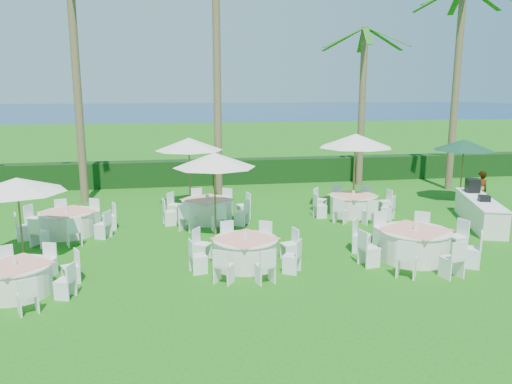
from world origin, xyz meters
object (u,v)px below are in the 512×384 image
(banquet_table_a, at_px, (16,279))
(umbrella_d, at_px, (356,141))
(banquet_table_d, at_px, (68,222))
(banquet_table_e, at_px, (207,210))
(umbrella_a, at_px, (17,185))
(banquet_table_b, at_px, (245,251))
(banquet_table_f, at_px, (353,204))
(buffet_table, at_px, (479,210))
(umbrella_c, at_px, (189,144))
(umbrella_green, at_px, (464,145))
(staff_person, at_px, (480,191))
(banquet_table_c, at_px, (414,244))
(umbrella_b, at_px, (214,160))

(banquet_table_a, distance_m, umbrella_d, 12.34)
(banquet_table_d, height_order, umbrella_d, umbrella_d)
(banquet_table_e, distance_m, umbrella_a, 6.42)
(banquet_table_b, xyz_separation_m, banquet_table_f, (4.75, 4.71, 0.01))
(banquet_table_f, distance_m, buffet_table, 4.31)
(banquet_table_e, xyz_separation_m, umbrella_c, (-0.51, 2.03, 2.11))
(banquet_table_d, xyz_separation_m, umbrella_green, (15.11, 2.23, 1.97))
(staff_person, bearing_deg, banquet_table_f, -2.35)
(umbrella_green, bearing_deg, umbrella_a, -163.95)
(banquet_table_b, xyz_separation_m, umbrella_a, (-5.91, 1.52, 1.68))
(banquet_table_a, bearing_deg, staff_person, 19.52)
(banquet_table_f, bearing_deg, umbrella_a, -163.34)
(banquet_table_e, height_order, buffet_table, buffet_table)
(buffet_table, bearing_deg, banquet_table_c, -142.69)
(banquet_table_b, distance_m, staff_person, 10.65)
(banquet_table_a, bearing_deg, umbrella_green, 24.65)
(banquet_table_a, xyz_separation_m, banquet_table_d, (0.22, 4.81, 0.03))
(umbrella_green, bearing_deg, banquet_table_f, -165.22)
(banquet_table_a, relative_size, umbrella_green, 1.05)
(banquet_table_b, bearing_deg, banquet_table_c, -3.49)
(banquet_table_c, bearing_deg, banquet_table_e, 136.16)
(umbrella_b, bearing_deg, umbrella_d, 22.53)
(banquet_table_d, bearing_deg, umbrella_c, 36.10)
(banquet_table_b, relative_size, umbrella_d, 1.01)
(umbrella_c, bearing_deg, umbrella_d, -13.83)
(umbrella_d, bearing_deg, umbrella_c, 166.17)
(staff_person, bearing_deg, umbrella_c, -11.20)
(banquet_table_c, height_order, banquet_table_f, banquet_table_c)
(banquet_table_c, xyz_separation_m, banquet_table_e, (-5.26, 5.05, -0.03))
(staff_person, bearing_deg, umbrella_d, -9.49)
(banquet_table_d, height_order, banquet_table_f, banquet_table_f)
(umbrella_b, relative_size, buffet_table, 0.67)
(umbrella_c, bearing_deg, banquet_table_a, -118.79)
(banquet_table_e, bearing_deg, buffet_table, -12.48)
(banquet_table_b, height_order, buffet_table, buffet_table)
(umbrella_d, height_order, umbrella_green, umbrella_d)
(banquet_table_c, relative_size, staff_person, 2.14)
(banquet_table_c, bearing_deg, umbrella_d, 86.39)
(banquet_table_c, distance_m, umbrella_green, 8.51)
(umbrella_a, distance_m, umbrella_b, 5.62)
(umbrella_c, bearing_deg, umbrella_green, -3.72)
(banquet_table_e, bearing_deg, banquet_table_c, -43.84)
(banquet_table_d, height_order, umbrella_green, umbrella_green)
(umbrella_green, bearing_deg, umbrella_d, -170.99)
(banquet_table_e, bearing_deg, staff_person, -2.08)
(umbrella_a, height_order, staff_person, umbrella_a)
(umbrella_c, height_order, staff_person, umbrella_c)
(banquet_table_a, bearing_deg, banquet_table_b, 10.06)
(umbrella_b, bearing_deg, umbrella_a, -164.53)
(banquet_table_b, distance_m, banquet_table_d, 6.45)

